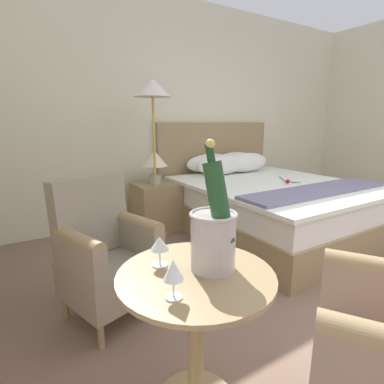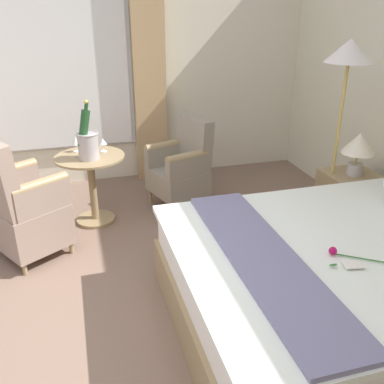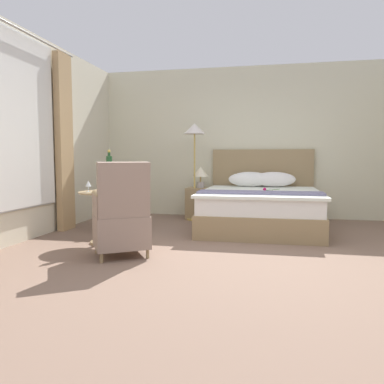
{
  "view_description": "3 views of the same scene",
  "coord_description": "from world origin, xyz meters",
  "px_view_note": "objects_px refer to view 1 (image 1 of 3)",
  "views": [
    {
      "loc": [
        -2.28,
        -0.58,
        1.26
      ],
      "look_at": [
        -0.97,
        1.56,
        0.67
      ],
      "focal_mm": 28.0,
      "sensor_mm": 36.0,
      "label": 1
    },
    {
      "loc": [
        2.14,
        0.25,
        1.96
      ],
      "look_at": [
        -0.98,
        1.13,
        0.52
      ],
      "focal_mm": 40.0,
      "sensor_mm": 36.0,
      "label": 2
    },
    {
      "loc": [
        0.37,
        -4.07,
        1.08
      ],
      "look_at": [
        -0.73,
        1.22,
        0.6
      ],
      "focal_mm": 35.0,
      "sensor_mm": 36.0,
      "label": 3
    }
  ],
  "objects_px": {
    "bedside_lamp": "(155,161)",
    "armchair_by_window": "(105,253)",
    "champagne_bucket": "(214,232)",
    "bed": "(264,201)",
    "wine_glass_near_bucket": "(160,245)",
    "side_table_round": "(196,327)",
    "nightstand": "(156,206)",
    "floor_lamp_brass": "(153,103)",
    "wine_glass_near_edge": "(173,271)"
  },
  "relations": [
    {
      "from": "floor_lamp_brass",
      "to": "wine_glass_near_bucket",
      "type": "distance_m",
      "value": 2.22
    },
    {
      "from": "bedside_lamp",
      "to": "wine_glass_near_bucket",
      "type": "relative_size",
      "value": 2.92
    },
    {
      "from": "bed",
      "to": "floor_lamp_brass",
      "type": "xyz_separation_m",
      "value": [
        -1.17,
        0.51,
        1.11
      ]
    },
    {
      "from": "nightstand",
      "to": "floor_lamp_brass",
      "type": "height_order",
      "value": "floor_lamp_brass"
    },
    {
      "from": "nightstand",
      "to": "wine_glass_near_bucket",
      "type": "bearing_deg",
      "value": -114.07
    },
    {
      "from": "armchair_by_window",
      "to": "wine_glass_near_edge",
      "type": "bearing_deg",
      "value": -91.84
    },
    {
      "from": "bedside_lamp",
      "to": "wine_glass_near_edge",
      "type": "distance_m",
      "value": 2.54
    },
    {
      "from": "floor_lamp_brass",
      "to": "side_table_round",
      "type": "height_order",
      "value": "floor_lamp_brass"
    },
    {
      "from": "nightstand",
      "to": "bedside_lamp",
      "type": "relative_size",
      "value": 1.48
    },
    {
      "from": "floor_lamp_brass",
      "to": "wine_glass_near_edge",
      "type": "relative_size",
      "value": 11.85
    },
    {
      "from": "bed",
      "to": "side_table_round",
      "type": "height_order",
      "value": "bed"
    },
    {
      "from": "side_table_round",
      "to": "bed",
      "type": "bearing_deg",
      "value": 38.89
    },
    {
      "from": "bedside_lamp",
      "to": "champagne_bucket",
      "type": "relative_size",
      "value": 0.72
    },
    {
      "from": "floor_lamp_brass",
      "to": "bedside_lamp",
      "type": "bearing_deg",
      "value": 65.11
    },
    {
      "from": "wine_glass_near_edge",
      "to": "armchair_by_window",
      "type": "xyz_separation_m",
      "value": [
        0.03,
        1.01,
        -0.34
      ]
    },
    {
      "from": "bedside_lamp",
      "to": "armchair_by_window",
      "type": "distance_m",
      "value": 1.69
    },
    {
      "from": "side_table_round",
      "to": "wine_glass_near_edge",
      "type": "height_order",
      "value": "wine_glass_near_edge"
    },
    {
      "from": "bed",
      "to": "nightstand",
      "type": "distance_m",
      "value": 1.28
    },
    {
      "from": "nightstand",
      "to": "side_table_round",
      "type": "xyz_separation_m",
      "value": [
        -0.84,
        -2.23,
        0.14
      ]
    },
    {
      "from": "side_table_round",
      "to": "wine_glass_near_bucket",
      "type": "distance_m",
      "value": 0.38
    },
    {
      "from": "bed",
      "to": "armchair_by_window",
      "type": "relative_size",
      "value": 2.43
    },
    {
      "from": "bedside_lamp",
      "to": "wine_glass_near_bucket",
      "type": "height_order",
      "value": "bedside_lamp"
    },
    {
      "from": "champagne_bucket",
      "to": "bed",
      "type": "bearing_deg",
      "value": 40.23
    },
    {
      "from": "side_table_round",
      "to": "floor_lamp_brass",
      "type": "bearing_deg",
      "value": 69.68
    },
    {
      "from": "nightstand",
      "to": "champagne_bucket",
      "type": "relative_size",
      "value": 1.06
    },
    {
      "from": "floor_lamp_brass",
      "to": "armchair_by_window",
      "type": "height_order",
      "value": "floor_lamp_brass"
    },
    {
      "from": "floor_lamp_brass",
      "to": "champagne_bucket",
      "type": "distance_m",
      "value": 2.27
    },
    {
      "from": "floor_lamp_brass",
      "to": "champagne_bucket",
      "type": "relative_size",
      "value": 3.21
    },
    {
      "from": "floor_lamp_brass",
      "to": "wine_glass_near_bucket",
      "type": "bearing_deg",
      "value": -113.99
    },
    {
      "from": "nightstand",
      "to": "champagne_bucket",
      "type": "bearing_deg",
      "value": -108.77
    },
    {
      "from": "side_table_round",
      "to": "wine_glass_near_bucket",
      "type": "height_order",
      "value": "wine_glass_near_bucket"
    },
    {
      "from": "side_table_round",
      "to": "armchair_by_window",
      "type": "distance_m",
      "value": 0.91
    },
    {
      "from": "champagne_bucket",
      "to": "bedside_lamp",
      "type": "bearing_deg",
      "value": 71.23
    },
    {
      "from": "nightstand",
      "to": "wine_glass_near_edge",
      "type": "relative_size",
      "value": 3.92
    },
    {
      "from": "floor_lamp_brass",
      "to": "wine_glass_near_edge",
      "type": "bearing_deg",
      "value": -113.0
    },
    {
      "from": "wine_glass_near_bucket",
      "to": "armchair_by_window",
      "type": "distance_m",
      "value": 0.84
    },
    {
      "from": "bedside_lamp",
      "to": "armchair_by_window",
      "type": "xyz_separation_m",
      "value": [
        -0.97,
        -1.33,
        -0.4
      ]
    },
    {
      "from": "champagne_bucket",
      "to": "armchair_by_window",
      "type": "relative_size",
      "value": 0.58
    },
    {
      "from": "bedside_lamp",
      "to": "floor_lamp_brass",
      "type": "relative_size",
      "value": 0.22
    },
    {
      "from": "side_table_round",
      "to": "wine_glass_near_edge",
      "type": "relative_size",
      "value": 4.65
    },
    {
      "from": "wine_glass_near_bucket",
      "to": "wine_glass_near_edge",
      "type": "distance_m",
      "value": 0.25
    },
    {
      "from": "wine_glass_near_edge",
      "to": "armchair_by_window",
      "type": "relative_size",
      "value": 0.16
    },
    {
      "from": "bed",
      "to": "wine_glass_near_bucket",
      "type": "height_order",
      "value": "bed"
    },
    {
      "from": "champagne_bucket",
      "to": "side_table_round",
      "type": "bearing_deg",
      "value": 175.24
    },
    {
      "from": "bed",
      "to": "wine_glass_near_edge",
      "type": "relative_size",
      "value": 15.5
    },
    {
      "from": "bed",
      "to": "floor_lamp_brass",
      "type": "distance_m",
      "value": 1.69
    },
    {
      "from": "wine_glass_near_edge",
      "to": "armchair_by_window",
      "type": "bearing_deg",
      "value": 88.16
    },
    {
      "from": "nightstand",
      "to": "wine_glass_near_bucket",
      "type": "height_order",
      "value": "wine_glass_near_bucket"
    },
    {
      "from": "wine_glass_near_bucket",
      "to": "armchair_by_window",
      "type": "bearing_deg",
      "value": 92.31
    },
    {
      "from": "bedside_lamp",
      "to": "side_table_round",
      "type": "relative_size",
      "value": 0.57
    }
  ]
}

